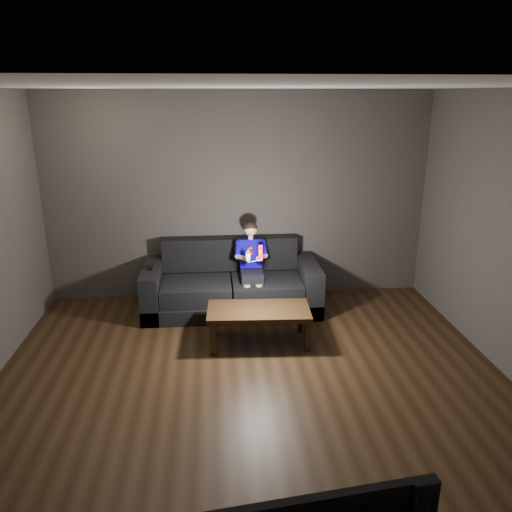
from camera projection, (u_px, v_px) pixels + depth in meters
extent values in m
plane|color=black|center=(255.00, 397.00, 4.57)|extent=(5.00, 5.00, 0.00)
cube|color=#3D3634|center=(238.00, 197.00, 6.51)|extent=(5.00, 0.04, 2.70)
cube|color=#3D3634|center=(314.00, 476.00, 1.78)|extent=(5.00, 0.04, 2.70)
cube|color=silver|center=(254.00, 86.00, 3.73)|extent=(5.00, 5.00, 0.02)
cube|color=black|center=(232.00, 302.00, 6.40)|extent=(2.20, 0.95, 0.19)
cube|color=black|center=(197.00, 291.00, 6.21)|extent=(0.86, 0.67, 0.23)
cube|color=black|center=(267.00, 289.00, 6.28)|extent=(0.86, 0.67, 0.23)
cube|color=black|center=(230.00, 253.00, 6.58)|extent=(1.76, 0.22, 0.43)
cube|color=black|center=(153.00, 290.00, 6.26)|extent=(0.22, 0.95, 0.60)
cube|color=black|center=(308.00, 285.00, 6.42)|extent=(0.22, 0.95, 0.60)
cube|color=black|center=(252.00, 276.00, 6.19)|extent=(0.27, 0.34, 0.13)
cube|color=#020185|center=(251.00, 253.00, 6.29)|extent=(0.27, 0.19, 0.38)
cube|color=orange|center=(251.00, 251.00, 6.19)|extent=(0.08, 0.08, 0.09)
cube|color=#CD0D00|center=(251.00, 251.00, 6.19)|extent=(0.05, 0.05, 0.06)
cylinder|color=tan|center=(251.00, 237.00, 6.22)|extent=(0.06, 0.06, 0.05)
sphere|color=tan|center=(251.00, 229.00, 6.19)|extent=(0.16, 0.16, 0.16)
ellipsoid|color=black|center=(250.00, 228.00, 6.19)|extent=(0.17, 0.17, 0.15)
cylinder|color=#020185|center=(238.00, 250.00, 6.19)|extent=(0.07, 0.20, 0.17)
cylinder|color=#020185|center=(264.00, 249.00, 6.22)|extent=(0.07, 0.20, 0.17)
cylinder|color=tan|center=(242.00, 256.00, 6.07)|extent=(0.13, 0.21, 0.09)
cylinder|color=tan|center=(262.00, 256.00, 6.09)|extent=(0.13, 0.21, 0.09)
sphere|color=tan|center=(247.00, 259.00, 6.00)|extent=(0.08, 0.08, 0.08)
sphere|color=tan|center=(259.00, 259.00, 6.01)|extent=(0.08, 0.08, 0.08)
cylinder|color=tan|center=(247.00, 297.00, 6.08)|extent=(0.08, 0.08, 0.31)
cylinder|color=tan|center=(259.00, 296.00, 6.09)|extent=(0.08, 0.08, 0.31)
cube|color=#E1214E|center=(260.00, 253.00, 5.79)|extent=(0.05, 0.07, 0.19)
cube|color=#661603|center=(261.00, 249.00, 5.75)|extent=(0.03, 0.01, 0.03)
cylinder|color=white|center=(261.00, 254.00, 5.77)|extent=(0.02, 0.01, 0.02)
ellipsoid|color=white|center=(248.00, 256.00, 5.79)|extent=(0.06, 0.09, 0.15)
cylinder|color=black|center=(248.00, 253.00, 5.74)|extent=(0.03, 0.01, 0.03)
cube|color=black|center=(151.00, 267.00, 6.11)|extent=(0.04, 0.16, 0.03)
cube|color=black|center=(151.00, 265.00, 6.15)|extent=(0.02, 0.02, 0.00)
cube|color=black|center=(259.00, 311.00, 5.45)|extent=(1.14, 0.61, 0.05)
cube|color=black|center=(213.00, 339.00, 5.25)|extent=(0.06, 0.06, 0.36)
cube|color=black|center=(308.00, 336.00, 5.34)|extent=(0.06, 0.06, 0.36)
cube|color=black|center=(212.00, 321.00, 5.69)|extent=(0.06, 0.06, 0.36)
cube|color=black|center=(300.00, 317.00, 5.77)|extent=(0.06, 0.06, 0.36)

